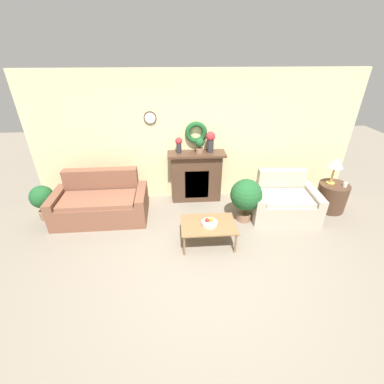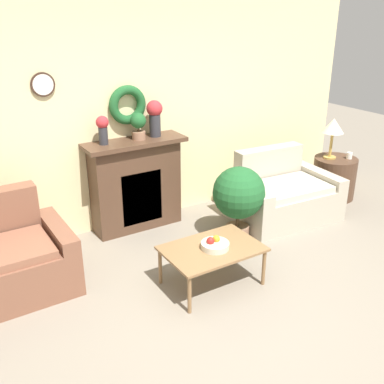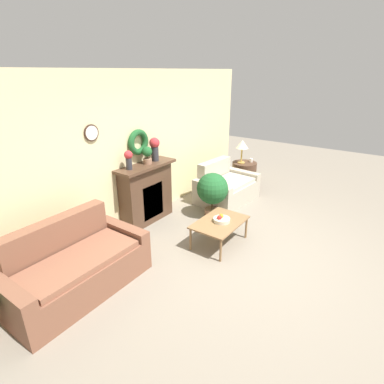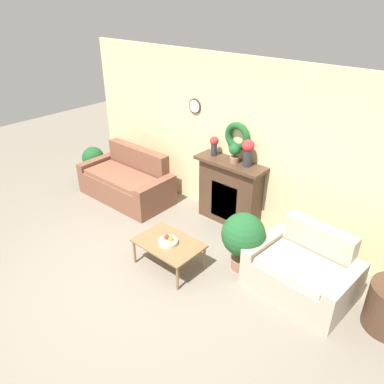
% 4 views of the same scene
% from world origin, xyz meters
% --- Properties ---
extents(ground_plane, '(16.00, 16.00, 0.00)m').
position_xyz_m(ground_plane, '(0.00, 0.00, 0.00)').
color(ground_plane, gray).
extents(wall_back, '(6.80, 0.17, 2.70)m').
position_xyz_m(wall_back, '(-0.00, 2.46, 1.35)').
color(wall_back, beige).
rests_on(wall_back, ground_plane).
extents(fireplace, '(1.20, 0.41, 1.12)m').
position_xyz_m(fireplace, '(0.01, 2.25, 0.56)').
color(fireplace, '#4C3323').
rests_on(fireplace, ground_plane).
extents(loveseat_right, '(1.37, 1.00, 0.85)m').
position_xyz_m(loveseat_right, '(1.72, 1.54, 0.30)').
color(loveseat_right, '#B2A893').
rests_on(loveseat_right, ground_plane).
extents(coffee_table, '(0.93, 0.63, 0.41)m').
position_xyz_m(coffee_table, '(0.08, 0.72, 0.37)').
color(coffee_table, olive).
rests_on(coffee_table, ground_plane).
extents(fruit_bowl, '(0.27, 0.27, 0.12)m').
position_xyz_m(fruit_bowl, '(0.10, 0.70, 0.45)').
color(fruit_bowl, beige).
rests_on(fruit_bowl, coffee_table).
extents(side_table_by_loveseat, '(0.60, 0.60, 0.58)m').
position_xyz_m(side_table_by_loveseat, '(2.80, 1.63, 0.29)').
color(side_table_by_loveseat, '#4C3323').
rests_on(side_table_by_loveseat, ground_plane).
extents(table_lamp, '(0.30, 0.30, 0.56)m').
position_xyz_m(table_lamp, '(2.72, 1.69, 1.02)').
color(table_lamp, '#B28E42').
rests_on(table_lamp, side_table_by_loveseat).
extents(mug, '(0.08, 0.08, 0.09)m').
position_xyz_m(mug, '(2.93, 1.53, 0.63)').
color(mug, silver).
rests_on(mug, side_table_by_loveseat).
extents(vase_on_mantel_left, '(0.14, 0.14, 0.32)m').
position_xyz_m(vase_on_mantel_left, '(-0.36, 2.26, 1.31)').
color(vase_on_mantel_left, '#2D2D33').
rests_on(vase_on_mantel_left, fireplace).
extents(vase_on_mantel_right, '(0.19, 0.19, 0.43)m').
position_xyz_m(vase_on_mantel_right, '(0.29, 2.26, 1.37)').
color(vase_on_mantel_right, '#2D2D33').
rests_on(vase_on_mantel_right, fireplace).
extents(potted_plant_on_mantel, '(0.18, 0.18, 0.31)m').
position_xyz_m(potted_plant_on_mantel, '(0.07, 2.24, 1.29)').
color(potted_plant_on_mantel, '#8E664C').
rests_on(potted_plant_on_mantel, fireplace).
extents(potted_plant_floor_by_loveseat, '(0.61, 0.61, 0.88)m').
position_xyz_m(potted_plant_floor_by_loveseat, '(0.88, 1.36, 0.55)').
color(potted_plant_floor_by_loveseat, '#8E664C').
rests_on(potted_plant_floor_by_loveseat, ground_plane).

